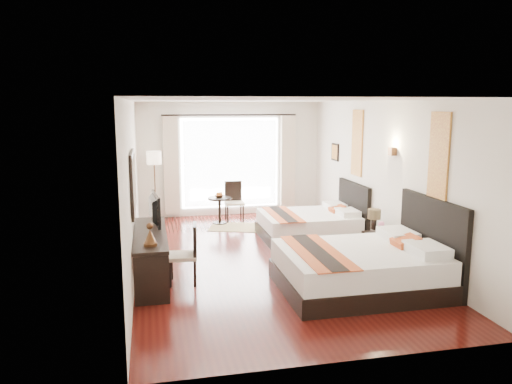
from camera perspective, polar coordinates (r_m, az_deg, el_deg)
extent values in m
cube|color=#3D0E0B|center=(9.05, 0.95, -7.60)|extent=(4.50, 7.50, 0.01)
cube|color=white|center=(8.63, 1.01, 10.39)|extent=(4.50, 7.50, 0.02)
cube|color=silver|center=(9.49, 14.30, 1.62)|extent=(0.01, 7.50, 2.80)
cube|color=silver|center=(8.51, -13.91, 0.70)|extent=(0.01, 7.50, 2.80)
cube|color=silver|center=(12.38, -2.99, 3.80)|extent=(4.50, 0.01, 2.80)
cube|color=silver|center=(5.23, 10.41, -4.90)|extent=(4.50, 0.01, 2.80)
cube|color=white|center=(12.37, -2.97, 3.33)|extent=(2.40, 0.02, 2.20)
cube|color=white|center=(12.31, -2.93, 3.30)|extent=(2.30, 0.02, 2.10)
cube|color=beige|center=(12.13, -9.68, 2.97)|extent=(0.35, 0.14, 2.35)
cube|color=beige|center=(12.59, 3.64, 3.34)|extent=(0.35, 0.14, 2.35)
cube|color=maroon|center=(7.87, 20.15, 3.70)|extent=(0.03, 0.50, 1.35)
cube|color=maroon|center=(10.49, 11.48, 5.52)|extent=(0.03, 0.50, 1.35)
cube|color=#472C19|center=(9.03, 15.32, 4.49)|extent=(0.10, 0.14, 0.14)
cube|color=black|center=(7.84, -13.90, 1.04)|extent=(0.04, 1.25, 0.95)
cube|color=white|center=(7.84, -13.71, 1.05)|extent=(0.01, 1.12, 0.82)
cube|color=black|center=(7.70, 11.53, -9.87)|extent=(2.29, 1.79, 0.28)
cube|color=white|center=(7.60, 11.61, -7.68)|extent=(2.23, 1.75, 0.34)
cube|color=black|center=(8.08, 19.43, -5.34)|extent=(0.08, 1.79, 1.34)
cube|color=#A5471A|center=(7.32, 7.01, -6.80)|extent=(0.62, 1.85, 0.02)
cube|color=black|center=(10.42, 5.91, -4.59)|extent=(1.92, 1.50, 0.23)
cube|color=white|center=(10.36, 5.94, -3.21)|extent=(1.86, 1.46, 0.28)
cube|color=black|center=(10.67, 11.08, -1.92)|extent=(0.08, 1.50, 1.13)
cube|color=#A5471A|center=(10.18, 3.06, -2.55)|extent=(0.52, 1.56, 0.02)
cube|color=black|center=(9.24, 13.63, -6.00)|extent=(0.39, 0.48, 0.46)
cylinder|color=black|center=(9.27, 13.32, -3.58)|extent=(0.10, 0.10, 0.20)
cylinder|color=#3A2E1B|center=(9.23, 13.36, -2.46)|extent=(0.23, 0.23, 0.18)
imported|color=black|center=(9.02, 14.11, -4.15)|extent=(0.19, 0.19, 0.15)
cube|color=black|center=(8.09, -11.91, -7.13)|extent=(0.50, 2.20, 0.76)
imported|color=black|center=(8.47, -11.96, -1.94)|extent=(0.20, 0.90, 0.51)
cube|color=beige|center=(7.80, -8.38, -7.25)|extent=(0.48, 0.48, 0.06)
cube|color=black|center=(7.72, -7.00, -5.39)|extent=(0.09, 0.41, 0.48)
cylinder|color=black|center=(11.96, -11.33, -3.34)|extent=(0.25, 0.25, 0.03)
cylinder|color=#472C19|center=(11.81, -11.45, 0.06)|extent=(0.03, 0.03, 1.42)
cylinder|color=#FEE6C7|center=(11.71, -11.58, 3.87)|extent=(0.34, 0.34, 0.29)
cylinder|color=black|center=(11.56, -4.18, -2.13)|extent=(0.54, 0.54, 0.62)
imported|color=#4A281A|center=(11.50, -4.22, -0.49)|extent=(0.27, 0.27, 0.05)
cube|color=beige|center=(11.78, -2.49, -1.27)|extent=(0.44, 0.44, 0.06)
cube|color=black|center=(11.92, -2.63, 0.13)|extent=(0.41, 0.06, 0.48)
cube|color=#9F8C5F|center=(11.26, -2.03, -4.02)|extent=(1.47, 1.21, 0.01)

